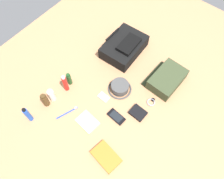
% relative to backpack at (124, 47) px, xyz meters
% --- Properties ---
extents(ground_plane, '(2.64, 2.02, 0.02)m').
position_rel_backpack_xyz_m(ground_plane, '(-0.36, -0.16, -0.07)').
color(ground_plane, tan).
rests_on(ground_plane, ground).
extents(backpack, '(0.37, 0.28, 0.14)m').
position_rel_backpack_xyz_m(backpack, '(0.00, 0.00, 0.00)').
color(backpack, black).
rests_on(backpack, ground_plane).
extents(toiletry_pouch, '(0.29, 0.24, 0.09)m').
position_rel_backpack_xyz_m(toiletry_pouch, '(-0.04, -0.43, -0.01)').
color(toiletry_pouch, '#384228').
rests_on(toiletry_pouch, ground_plane).
extents(bucket_hat, '(0.18, 0.18, 0.07)m').
position_rel_backpack_xyz_m(bucket_hat, '(-0.31, -0.20, -0.03)').
color(bucket_hat, '#464646').
rests_on(bucket_hat, ground_plane).
extents(deodorant_spray, '(0.03, 0.03, 0.17)m').
position_rel_backpack_xyz_m(deodorant_spray, '(-0.89, 0.15, 0.02)').
color(deodorant_spray, blue).
rests_on(deodorant_spray, ground_plane).
extents(cologne_bottle, '(0.05, 0.05, 0.13)m').
position_rel_backpack_xyz_m(cologne_bottle, '(-0.74, 0.14, 0.00)').
color(cologne_bottle, '#473319').
rests_on(cologne_bottle, ground_plane).
extents(toothpaste_tube, '(0.05, 0.05, 0.12)m').
position_rel_backpack_xyz_m(toothpaste_tube, '(-0.68, 0.14, -0.00)').
color(toothpaste_tube, white).
rests_on(toothpaste_tube, ground_plane).
extents(sunscreen_spray, '(0.03, 0.03, 0.17)m').
position_rel_backpack_xyz_m(sunscreen_spray, '(-0.55, 0.12, 0.02)').
color(sunscreen_spray, red).
rests_on(sunscreen_spray, ground_plane).
extents(shampoo_bottle, '(0.03, 0.03, 0.12)m').
position_rel_backpack_xyz_m(shampoo_bottle, '(-0.50, 0.14, -0.00)').
color(shampoo_bottle, '#19471E').
rests_on(shampoo_bottle, ground_plane).
extents(paperback_novel, '(0.15, 0.20, 0.03)m').
position_rel_backpack_xyz_m(paperback_novel, '(-0.76, -0.44, -0.05)').
color(paperback_novel, orange).
rests_on(paperback_novel, ground_plane).
extents(cell_phone, '(0.07, 0.13, 0.01)m').
position_rel_backpack_xyz_m(cell_phone, '(-0.50, -0.32, -0.05)').
color(cell_phone, black).
rests_on(cell_phone, ground_plane).
extents(media_player, '(0.05, 0.09, 0.01)m').
position_rel_backpack_xyz_m(media_player, '(-0.44, -0.15, -0.05)').
color(media_player, '#B7B7BC').
rests_on(media_player, ground_plane).
extents(wristwatch, '(0.07, 0.06, 0.01)m').
position_rel_backpack_xyz_m(wristwatch, '(-0.25, -0.44, -0.05)').
color(wristwatch, '#99999E').
rests_on(wristwatch, ground_plane).
extents(toothbrush, '(0.16, 0.07, 0.02)m').
position_rel_backpack_xyz_m(toothbrush, '(-0.69, -0.03, -0.05)').
color(toothbrush, blue).
rests_on(toothbrush, ground_plane).
extents(wallet, '(0.09, 0.11, 0.02)m').
position_rel_backpack_xyz_m(wallet, '(-0.38, -0.42, -0.05)').
color(wallet, black).
rests_on(wallet, ground_plane).
extents(notepad, '(0.12, 0.16, 0.02)m').
position_rel_backpack_xyz_m(notepad, '(-0.66, -0.18, -0.05)').
color(notepad, beige).
rests_on(notepad, ground_plane).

